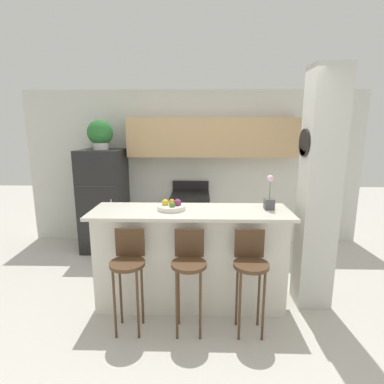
{
  "coord_description": "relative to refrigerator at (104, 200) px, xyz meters",
  "views": [
    {
      "loc": [
        0.09,
        -3.07,
        1.93
      ],
      "look_at": [
        0.0,
        0.68,
        1.14
      ],
      "focal_mm": 28.0,
      "sensor_mm": 36.0,
      "label": 1
    }
  ],
  "objects": [
    {
      "name": "refrigerator",
      "position": [
        0.0,
        0.0,
        0.0
      ],
      "size": [
        0.67,
        0.7,
        1.62
      ],
      "color": "black",
      "rests_on": "ground_plane"
    },
    {
      "name": "bar_stool_right",
      "position": [
        2.01,
        -2.04,
        -0.15
      ],
      "size": [
        0.33,
        0.33,
        1.0
      ],
      "color": "#4C331E",
      "rests_on": "ground_plane"
    },
    {
      "name": "wall_back",
      "position": [
        1.55,
        0.33,
        0.67
      ],
      "size": [
        5.6,
        0.38,
        2.55
      ],
      "color": "silver",
      "rests_on": "ground_plane"
    },
    {
      "name": "ground_plane",
      "position": [
        1.44,
        -1.57,
        -0.81
      ],
      "size": [
        14.0,
        14.0,
        0.0
      ],
      "primitive_type": "plane",
      "color": "beige"
    },
    {
      "name": "pillar_right",
      "position": [
        2.79,
        -1.52,
        0.47
      ],
      "size": [
        0.38,
        0.32,
        2.55
      ],
      "color": "silver",
      "rests_on": "ground_plane"
    },
    {
      "name": "bar_stool_mid",
      "position": [
        1.44,
        -2.04,
        -0.15
      ],
      "size": [
        0.33,
        0.33,
        1.0
      ],
      "color": "#4C331E",
      "rests_on": "ground_plane"
    },
    {
      "name": "trash_bin",
      "position": [
        0.55,
        -0.24,
        -0.62
      ],
      "size": [
        0.28,
        0.28,
        0.38
      ],
      "color": "#59595B",
      "rests_on": "ground_plane"
    },
    {
      "name": "counter_bar",
      "position": [
        1.44,
        -1.57,
        -0.26
      ],
      "size": [
        2.12,
        0.65,
        1.08
      ],
      "color": "silver",
      "rests_on": "ground_plane"
    },
    {
      "name": "stove_range",
      "position": [
        1.38,
        0.02,
        -0.35
      ],
      "size": [
        0.61,
        0.67,
        1.07
      ],
      "color": "silver",
      "rests_on": "ground_plane"
    },
    {
      "name": "orchid_vase",
      "position": [
        2.28,
        -1.51,
        0.39
      ],
      "size": [
        0.1,
        0.1,
        0.37
      ],
      "color": "#4C4C51",
      "rests_on": "counter_bar"
    },
    {
      "name": "fruit_bowl",
      "position": [
        1.23,
        -1.56,
        0.31
      ],
      "size": [
        0.3,
        0.3,
        0.12
      ],
      "color": "silver",
      "rests_on": "counter_bar"
    },
    {
      "name": "potted_plant_on_fridge",
      "position": [
        -0.0,
        0.0,
        1.05
      ],
      "size": [
        0.39,
        0.39,
        0.45
      ],
      "color": "silver",
      "rests_on": "refrigerator"
    },
    {
      "name": "bar_stool_left",
      "position": [
        0.86,
        -2.04,
        -0.15
      ],
      "size": [
        0.33,
        0.33,
        1.0
      ],
      "color": "#4C331E",
      "rests_on": "ground_plane"
    }
  ]
}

